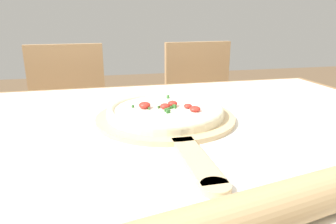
# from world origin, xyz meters

# --- Properties ---
(dining_table) EXTENTS (1.45, 1.02, 0.76)m
(dining_table) POSITION_xyz_m (0.00, 0.00, 0.66)
(dining_table) COLOR olive
(dining_table) RESTS_ON ground_plane
(towel_cloth) EXTENTS (1.37, 0.94, 0.00)m
(towel_cloth) POSITION_xyz_m (0.00, 0.00, 0.76)
(towel_cloth) COLOR silver
(towel_cloth) RESTS_ON dining_table
(pizza_peel) EXTENTS (0.37, 0.56, 0.01)m
(pizza_peel) POSITION_xyz_m (-0.02, 0.02, 0.77)
(pizza_peel) COLOR #D6B784
(pizza_peel) RESTS_ON towel_cloth
(pizza) EXTENTS (0.31, 0.31, 0.04)m
(pizza) POSITION_xyz_m (-0.02, 0.04, 0.79)
(pizza) COLOR beige
(pizza) RESTS_ON pizza_peel
(rolling_pin) EXTENTS (0.43, 0.12, 0.06)m
(rolling_pin) POSITION_xyz_m (-0.02, -0.42, 0.79)
(rolling_pin) COLOR tan
(rolling_pin) RESTS_ON towel_cloth
(chair_left) EXTENTS (0.42, 0.42, 0.90)m
(chair_left) POSITION_xyz_m (-0.35, 0.83, 0.52)
(chair_left) COLOR tan
(chair_left) RESTS_ON ground_plane
(chair_right) EXTENTS (0.42, 0.42, 0.90)m
(chair_right) POSITION_xyz_m (0.37, 0.83, 0.52)
(chair_right) COLOR tan
(chair_right) RESTS_ON ground_plane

